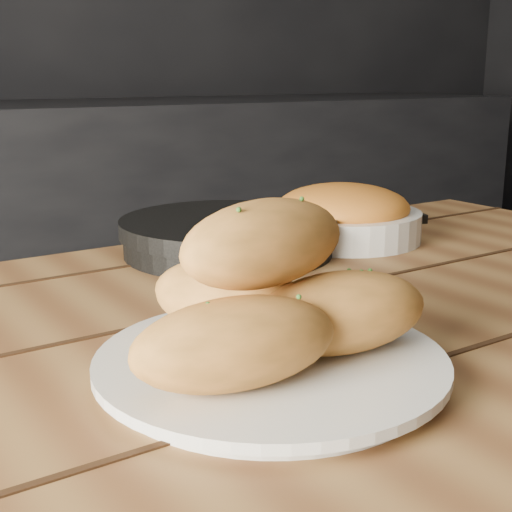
% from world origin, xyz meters
% --- Properties ---
extents(counter, '(2.80, 0.60, 0.90)m').
position_xyz_m(counter, '(0.00, 1.70, 0.45)').
color(counter, black).
rests_on(counter, ground).
extents(table, '(1.39, 0.81, 0.75)m').
position_xyz_m(table, '(-0.34, 0.32, 0.64)').
color(table, brown).
rests_on(table, ground).
extents(plate, '(0.26, 0.26, 0.02)m').
position_xyz_m(plate, '(-0.37, 0.27, 0.76)').
color(plate, silver).
rests_on(plate, table).
extents(bread_rolls, '(0.25, 0.20, 0.12)m').
position_xyz_m(bread_rolls, '(-0.37, 0.27, 0.81)').
color(bread_rolls, '#CD8239').
rests_on(bread_rolls, plate).
extents(skillet, '(0.40, 0.27, 0.05)m').
position_xyz_m(skillet, '(-0.19, 0.61, 0.77)').
color(skillet, black).
rests_on(skillet, table).
extents(bowl, '(0.21, 0.21, 0.08)m').
position_xyz_m(bowl, '(-0.02, 0.59, 0.78)').
color(bowl, white).
rests_on(bowl, table).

